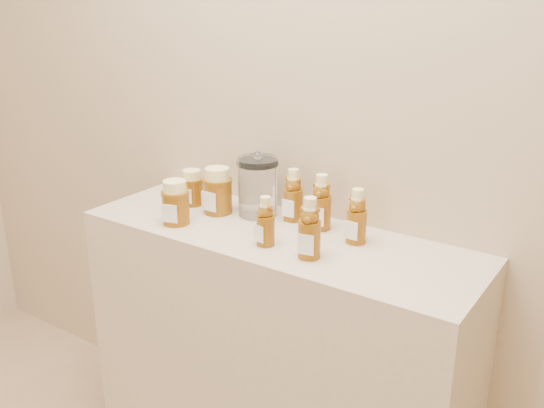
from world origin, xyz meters
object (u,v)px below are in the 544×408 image
Objects in this scene: bear_bottle_back_left at (293,192)px; glass_canister at (258,184)px; display_table at (276,366)px; bear_bottle_front_left at (266,218)px; honey_jar_left at (192,187)px.

glass_canister reaches higher than bear_bottle_back_left.
display_table is 6.07× the size of glass_canister.
display_table is 0.57m from glass_canister.
bear_bottle_front_left reaches higher than honey_jar_left.
glass_canister is at bearing 141.76° from bear_bottle_front_left.
bear_bottle_back_left is 0.35m from honey_jar_left.
honey_jar_left is at bearing 171.37° from bear_bottle_front_left.
glass_canister is at bearing -171.26° from bear_bottle_back_left.
bear_bottle_back_left is at bearing 4.35° from honey_jar_left.
display_table is 7.57× the size of bear_bottle_front_left.
bear_bottle_front_left is 1.37× the size of honey_jar_left.
honey_jar_left is at bearing 171.66° from display_table.
honey_jar_left is 0.24m from glass_canister.
bear_bottle_back_left is at bearing 98.22° from display_table.
glass_canister reaches higher than bear_bottle_front_left.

